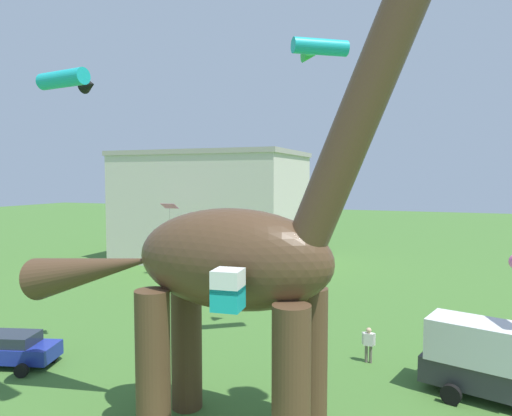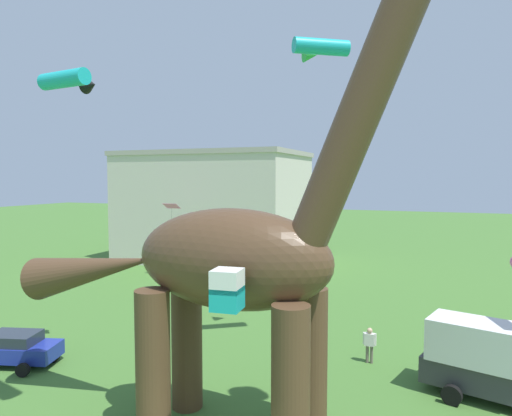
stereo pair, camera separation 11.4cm
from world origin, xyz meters
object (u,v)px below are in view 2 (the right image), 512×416
object	(u,v)px
dinosaur_sculpture	(230,259)
parked_box_truck	(494,361)
kite_near_high	(70,81)
kite_far_left	(172,206)
kite_high_left	(227,290)
parked_sedan_left	(14,348)
kite_far_right	(319,49)
person_watching_child	(370,342)

from	to	relation	value
dinosaur_sculpture	parked_box_truck	bearing A→B (deg)	6.04
parked_box_truck	kite_near_high	distance (m)	21.72
kite_far_left	kite_high_left	bearing A→B (deg)	-54.64
parked_sedan_left	parked_box_truck	distance (m)	21.75
kite_far_right	kite_high_left	bearing A→B (deg)	-90.14
person_watching_child	kite_high_left	size ratio (longest dim) A/B	1.47
kite_high_left	kite_near_high	bearing A→B (deg)	155.95
parked_box_truck	kite_far_left	size ratio (longest dim) A/B	3.21
parked_sedan_left	kite_high_left	xyz separation A→B (m)	(13.34, -3.94, 5.01)
dinosaur_sculpture	person_watching_child	bearing A→B (deg)	36.97
parked_sedan_left	kite_near_high	bearing A→B (deg)	-8.86
kite_far_right	kite_near_high	distance (m)	11.75
parked_box_truck	kite_high_left	xyz separation A→B (m)	(-7.90, -8.53, 4.17)
kite_near_high	kite_far_left	bearing A→B (deg)	109.68
parked_box_truck	dinosaur_sculpture	bearing A→B (deg)	-129.53
dinosaur_sculpture	person_watching_child	distance (m)	10.40
parked_sedan_left	kite_far_right	distance (m)	20.81
dinosaur_sculpture	kite_far_right	distance (m)	12.24
parked_sedan_left	kite_high_left	size ratio (longest dim) A/B	3.81
dinosaur_sculpture	kite_far_left	distance (m)	26.41
kite_far_left	kite_near_high	xyz separation A→B (m)	(6.85, -19.14, 6.92)
kite_far_right	kite_high_left	distance (m)	14.15
dinosaur_sculpture	person_watching_child	xyz separation A→B (m)	(3.68, 8.21, -5.21)
kite_far_left	kite_high_left	size ratio (longest dim) A/B	1.56
kite_far_left	kite_far_right	xyz separation A→B (m)	(16.74, -13.10, 8.86)
kite_far_right	kite_near_high	bearing A→B (deg)	-148.58
parked_box_truck	kite_far_right	bearing A→B (deg)	-178.07
person_watching_child	kite_near_high	world-z (taller)	kite_near_high
parked_sedan_left	kite_high_left	world-z (taller)	kite_high_left
parked_sedan_left	parked_box_truck	size ratio (longest dim) A/B	0.76
dinosaur_sculpture	kite_near_high	bearing A→B (deg)	137.89
dinosaur_sculpture	parked_sedan_left	xyz separation A→B (m)	(-12.33, 1.62, -5.47)
kite_far_right	person_watching_child	bearing A→B (deg)	1.79
parked_sedan_left	kite_far_right	bearing A→B (deg)	9.48
parked_box_truck	kite_high_left	world-z (taller)	kite_high_left
dinosaur_sculpture	kite_high_left	world-z (taller)	dinosaur_sculpture
parked_box_truck	kite_high_left	bearing A→B (deg)	-117.24
dinosaur_sculpture	parked_box_truck	distance (m)	11.81
parked_sedan_left	kite_near_high	xyz separation A→B (m)	(3.47, 0.46, 12.62)
kite_near_high	kite_high_left	distance (m)	13.21
dinosaur_sculpture	parked_sedan_left	bearing A→B (deg)	143.65
parked_box_truck	kite_far_right	size ratio (longest dim) A/B	2.08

